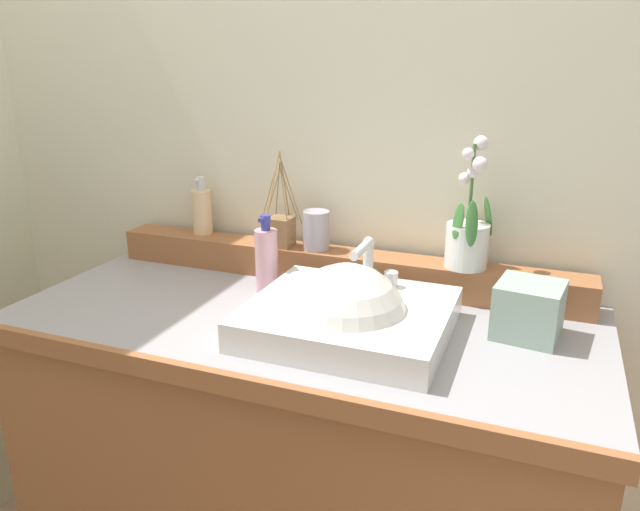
# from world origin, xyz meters

# --- Properties ---
(wall_back) EXTENTS (3.06, 0.20, 2.50)m
(wall_back) POSITION_xyz_m (0.00, 0.41, 1.25)
(wall_back) COLOR beige
(wall_back) RESTS_ON ground
(vanity_cabinet) EXTENTS (1.34, 0.61, 0.90)m
(vanity_cabinet) POSITION_xyz_m (0.00, -0.00, 0.45)
(vanity_cabinet) COLOR #945A34
(vanity_cabinet) RESTS_ON ground
(back_ledge) EXTENTS (1.27, 0.10, 0.08)m
(back_ledge) POSITION_xyz_m (0.00, 0.24, 0.94)
(back_ledge) COLOR #945A34
(back_ledge) RESTS_ON vanity_cabinet
(sink_basin) EXTENTS (0.42, 0.38, 0.29)m
(sink_basin) POSITION_xyz_m (0.13, -0.06, 0.93)
(sink_basin) COLOR white
(sink_basin) RESTS_ON vanity_cabinet
(soap_bar) EXTENTS (0.07, 0.04, 0.02)m
(soap_bar) POSITION_xyz_m (0.02, 0.06, 0.98)
(soap_bar) COLOR beige
(soap_bar) RESTS_ON sink_basin
(potted_plant) EXTENTS (0.11, 0.12, 0.31)m
(potted_plant) POSITION_xyz_m (0.33, 0.24, 1.06)
(potted_plant) COLOR silver
(potted_plant) RESTS_ON back_ledge
(soap_dispenser) EXTENTS (0.06, 0.06, 0.16)m
(soap_dispenser) POSITION_xyz_m (-0.41, 0.26, 1.05)
(soap_dispenser) COLOR beige
(soap_dispenser) RESTS_ON back_ledge
(tumbler_cup) EXTENTS (0.07, 0.07, 0.10)m
(tumbler_cup) POSITION_xyz_m (-0.06, 0.24, 1.03)
(tumbler_cup) COLOR #9C97A6
(tumbler_cup) RESTS_ON back_ledge
(reed_diffuser) EXTENTS (0.11, 0.13, 0.25)m
(reed_diffuser) POSITION_xyz_m (-0.15, 0.23, 1.03)
(reed_diffuser) COLOR olive
(reed_diffuser) RESTS_ON back_ledge
(lotion_bottle) EXTENTS (0.06, 0.06, 0.20)m
(lotion_bottle) POSITION_xyz_m (-0.14, 0.11, 0.98)
(lotion_bottle) COLOR #D098A8
(lotion_bottle) RESTS_ON vanity_cabinet
(tissue_box) EXTENTS (0.15, 0.15, 0.12)m
(tissue_box) POSITION_xyz_m (0.49, 0.08, 0.96)
(tissue_box) COLOR #8DA898
(tissue_box) RESTS_ON vanity_cabinet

